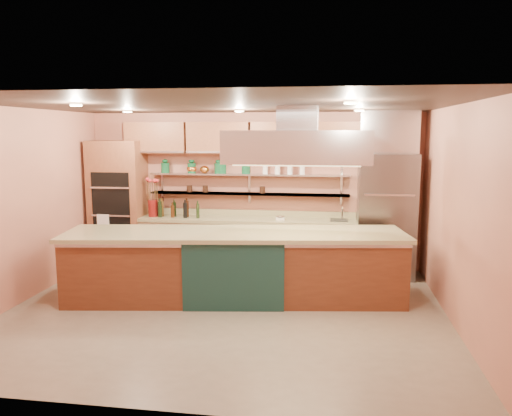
% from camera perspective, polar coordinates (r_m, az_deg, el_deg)
% --- Properties ---
extents(floor, '(6.00, 5.00, 0.02)m').
position_cam_1_polar(floor, '(7.03, -3.60, -11.85)').
color(floor, gray).
rests_on(floor, ground).
extents(ceiling, '(6.00, 5.00, 0.02)m').
position_cam_1_polar(ceiling, '(6.59, -3.83, 11.67)').
color(ceiling, black).
rests_on(ceiling, wall_back).
extents(wall_back, '(6.00, 0.04, 2.80)m').
position_cam_1_polar(wall_back, '(9.11, -0.41, 2.04)').
color(wall_back, '#BE7359').
rests_on(wall_back, floor).
extents(wall_front, '(6.00, 0.04, 2.80)m').
position_cam_1_polar(wall_front, '(4.31, -10.75, -5.65)').
color(wall_front, '#BE7359').
rests_on(wall_front, floor).
extents(wall_left, '(0.04, 5.00, 2.80)m').
position_cam_1_polar(wall_left, '(7.86, -25.61, 0.12)').
color(wall_left, '#BE7359').
rests_on(wall_left, floor).
extents(wall_right, '(0.04, 5.00, 2.80)m').
position_cam_1_polar(wall_right, '(6.72, 22.18, -1.00)').
color(wall_right, '#BE7359').
rests_on(wall_right, floor).
extents(oven_stack, '(0.95, 0.64, 2.30)m').
position_cam_1_polar(oven_stack, '(9.52, -15.44, 0.50)').
color(oven_stack, brown).
rests_on(oven_stack, floor).
extents(refrigerator, '(0.95, 0.72, 2.10)m').
position_cam_1_polar(refrigerator, '(8.74, 14.62, -0.84)').
color(refrigerator, slate).
rests_on(refrigerator, floor).
extents(back_counter, '(3.84, 0.64, 0.93)m').
position_cam_1_polar(back_counter, '(8.98, -1.01, -4.12)').
color(back_counter, tan).
rests_on(back_counter, floor).
extents(wall_shelf_lower, '(3.60, 0.26, 0.03)m').
position_cam_1_polar(wall_shelf_lower, '(8.99, -0.85, 1.63)').
color(wall_shelf_lower, silver).
rests_on(wall_shelf_lower, wall_back).
extents(wall_shelf_upper, '(3.60, 0.26, 0.03)m').
position_cam_1_polar(wall_shelf_upper, '(8.96, -0.85, 3.85)').
color(wall_shelf_upper, silver).
rests_on(wall_shelf_upper, wall_back).
extents(upper_cabinets, '(4.60, 0.36, 0.55)m').
position_cam_1_polar(upper_cabinets, '(8.87, -0.59, 8.01)').
color(upper_cabinets, brown).
rests_on(upper_cabinets, wall_back).
extents(range_hood, '(2.00, 1.00, 0.45)m').
position_cam_1_polar(range_hood, '(7.02, 4.78, 6.99)').
color(range_hood, silver).
rests_on(range_hood, ceiling).
extents(ceiling_downlights, '(4.00, 2.80, 0.02)m').
position_cam_1_polar(ceiling_downlights, '(6.79, -3.47, 11.33)').
color(ceiling_downlights, '#FFE5A5').
rests_on(ceiling_downlights, ceiling).
extents(island, '(4.95, 1.72, 1.01)m').
position_cam_1_polar(island, '(7.40, -2.41, -6.59)').
color(island, brown).
rests_on(island, floor).
extents(flower_vase, '(0.19, 0.19, 0.31)m').
position_cam_1_polar(flower_vase, '(9.26, -11.69, -0.02)').
color(flower_vase, maroon).
rests_on(flower_vase, back_counter).
extents(oil_bottle_cluster, '(0.85, 0.34, 0.26)m').
position_cam_1_polar(oil_bottle_cluster, '(9.10, -8.72, -0.22)').
color(oil_bottle_cluster, black).
rests_on(oil_bottle_cluster, back_counter).
extents(kitchen_scale, '(0.18, 0.16, 0.08)m').
position_cam_1_polar(kitchen_scale, '(8.75, 2.80, -1.07)').
color(kitchen_scale, white).
rests_on(kitchen_scale, back_counter).
extents(bar_faucet, '(0.04, 0.04, 0.24)m').
position_cam_1_polar(bar_faucet, '(8.80, 9.81, -0.64)').
color(bar_faucet, silver).
rests_on(bar_faucet, back_counter).
extents(copper_kettle, '(0.18, 0.18, 0.13)m').
position_cam_1_polar(copper_kettle, '(9.11, -5.90, 4.41)').
color(copper_kettle, orange).
rests_on(copper_kettle, wall_shelf_upper).
extents(green_canister, '(0.20, 0.20, 0.20)m').
position_cam_1_polar(green_canister, '(9.04, -3.94, 4.61)').
color(green_canister, '#104B27').
rests_on(green_canister, wall_shelf_upper).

